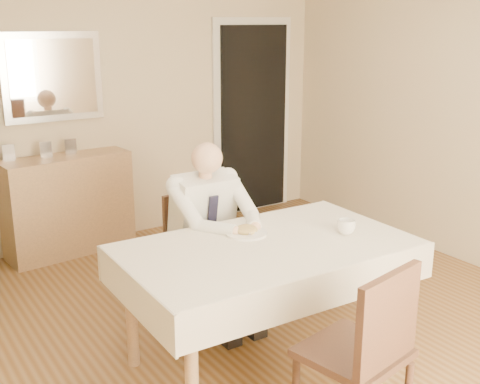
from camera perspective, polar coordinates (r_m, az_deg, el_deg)
room at (r=3.53m, az=3.12°, el=4.15°), size 5.00×5.02×2.60m
doorway at (r=6.45m, az=1.23°, el=6.87°), size 0.96×0.07×2.10m
mirror at (r=5.49m, az=-17.33°, el=10.35°), size 0.86×0.04×0.76m
dining_table at (r=3.59m, az=2.55°, el=-6.19°), size 1.74×1.05×0.75m
chair_far at (r=4.35m, az=-4.24°, el=-5.01°), size 0.40×0.40×0.83m
chair_near at (r=2.99m, az=11.92°, el=-14.14°), size 0.53×0.53×0.96m
seated_man at (r=4.05m, az=-2.36°, el=-3.23°), size 0.48×0.72×1.24m
plate at (r=3.71m, az=0.61°, el=-3.91°), size 0.26×0.26×0.02m
food at (r=3.70m, az=0.61°, el=-3.59°), size 0.14×0.14×0.06m
knife at (r=3.68m, az=1.65°, el=-3.81°), size 0.01×0.13×0.01m
fork at (r=3.64m, az=0.61°, el=-4.04°), size 0.01×0.13×0.01m
coffee_mug at (r=3.76m, az=10.05°, el=-3.27°), size 0.15×0.15×0.09m
sideboard at (r=5.55m, az=-15.95°, el=-1.17°), size 1.14×0.48×0.89m
photo_frame_left at (r=5.40m, az=-21.10°, el=3.51°), size 0.10×0.02×0.14m
photo_frame_center at (r=5.42m, az=-17.94°, el=3.85°), size 0.10×0.02×0.14m
photo_frame_right at (r=5.48m, az=-15.76°, el=4.16°), size 0.10×0.02×0.14m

